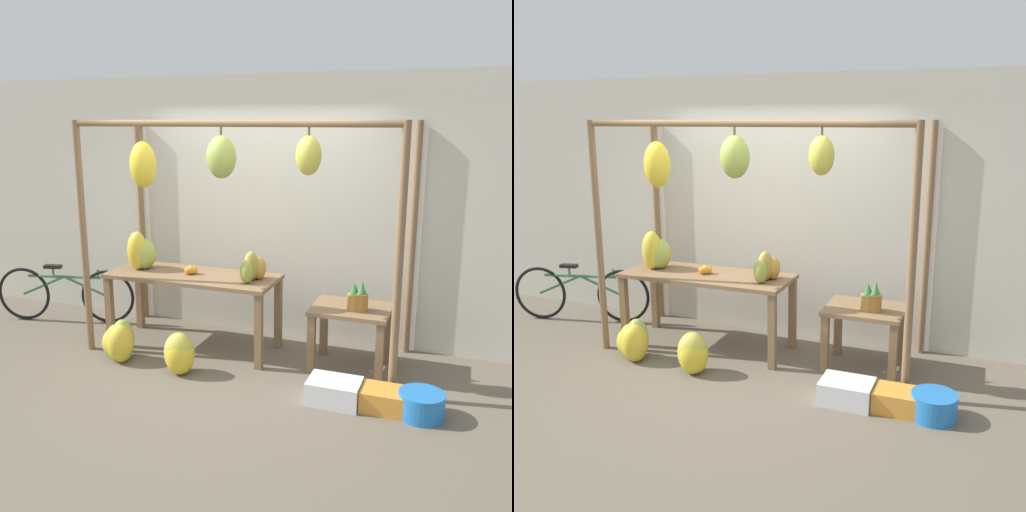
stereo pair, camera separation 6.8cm
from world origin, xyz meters
The scene contains 15 objects.
ground_plane centered at (0.00, 0.00, 0.00)m, with size 20.00×20.00×0.00m, color #665B4C.
shop_wall_back centered at (0.00, 1.42, 1.40)m, with size 8.00×0.08×2.80m.
stall_awning centered at (-0.08, 0.45, 1.70)m, with size 3.16×1.24×2.33m.
display_table_main centered at (-0.56, 0.69, 0.68)m, with size 1.77×0.68×0.79m.
display_table_side centered at (1.08, 0.73, 0.47)m, with size 0.73×0.59×0.61m.
banana_pile_on_table centered at (-1.17, 0.70, 0.96)m, with size 0.34×0.38×0.41m.
orange_pile centered at (-0.58, 0.68, 0.83)m, with size 0.12×0.12×0.09m.
pineapple_cluster centered at (1.15, 0.66, 0.73)m, with size 0.20×0.13×0.29m.
banana_pile_ground_left centered at (-1.10, 0.11, 0.19)m, with size 0.44×0.39×0.42m.
banana_pile_ground_right centered at (-0.38, 0.04, 0.19)m, with size 0.36×0.37×0.40m.
fruit_crate_white centered at (1.10, -0.01, 0.10)m, with size 0.44×0.33×0.20m.
blue_bucket centered at (1.81, 0.00, 0.10)m, with size 0.37×0.37×0.21m.
parked_bicycle centered at (-2.34, 0.85, 0.34)m, with size 1.63×0.45×0.69m.
papaya_pile centered at (0.09, 0.69, 0.92)m, with size 0.26×0.38×0.29m.
fruit_crate_purple centered at (1.53, 0.01, 0.09)m, with size 0.40×0.29×0.18m.
Camera 2 is at (2.10, -4.35, 2.33)m, focal length 40.00 mm.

